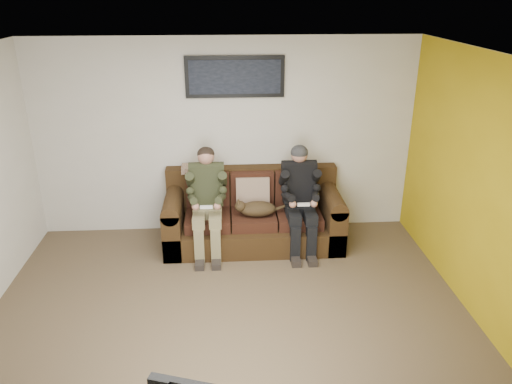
{
  "coord_description": "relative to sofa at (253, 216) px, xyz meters",
  "views": [
    {
      "loc": [
        -0.01,
        -4.11,
        3.15
      ],
      "look_at": [
        0.33,
        1.2,
        0.95
      ],
      "focal_mm": 35.0,
      "sensor_mm": 36.0,
      "label": 1
    }
  ],
  "objects": [
    {
      "name": "throw_pillow",
      "position": [
        0.0,
        0.04,
        0.31
      ],
      "size": [
        0.43,
        0.21,
        0.43
      ],
      "primitive_type": "cube",
      "rotation": [
        -0.21,
        0.0,
        0.0
      ],
      "color": "#957761",
      "rests_on": "sofa"
    },
    {
      "name": "accent_wall_right",
      "position": [
        2.16,
        -1.83,
        0.95
      ],
      "size": [
        0.0,
        4.5,
        4.5
      ],
      "primitive_type": "plane",
      "rotation": [
        1.57,
        0.0,
        -1.57
      ],
      "color": "#B99A12",
      "rests_on": "ground"
    },
    {
      "name": "sofa",
      "position": [
        0.0,
        0.0,
        0.0
      ],
      "size": [
        2.27,
        0.98,
        0.93
      ],
      "color": "#362210",
      "rests_on": "ground"
    },
    {
      "name": "person_right",
      "position": [
        0.59,
        -0.19,
        0.39
      ],
      "size": [
        0.51,
        0.86,
        1.32
      ],
      "color": "black",
      "rests_on": "sofa"
    },
    {
      "name": "cat",
      "position": [
        0.03,
        -0.22,
        0.2
      ],
      "size": [
        0.66,
        0.26,
        0.24
      ],
      "color": "#4B361D",
      "rests_on": "sofa"
    },
    {
      "name": "ceiling",
      "position": [
        -0.33,
        -1.83,
        2.25
      ],
      "size": [
        5.0,
        5.0,
        0.0
      ],
      "primitive_type": "plane",
      "rotation": [
        3.14,
        0.0,
        0.0
      ],
      "color": "silver",
      "rests_on": "ground"
    },
    {
      "name": "wall_right",
      "position": [
        2.17,
        -1.83,
        0.95
      ],
      "size": [
        0.0,
        4.5,
        4.5
      ],
      "primitive_type": "plane",
      "rotation": [
        1.57,
        0.0,
        -1.57
      ],
      "color": "beige",
      "rests_on": "ground"
    },
    {
      "name": "floor",
      "position": [
        -0.33,
        -1.83,
        -0.35
      ],
      "size": [
        5.0,
        5.0,
        0.0
      ],
      "primitive_type": "plane",
      "color": "brown",
      "rests_on": "ground"
    },
    {
      "name": "throw_blanket",
      "position": [
        -0.69,
        0.29,
        0.58
      ],
      "size": [
        0.46,
        0.23,
        0.08
      ],
      "primitive_type": "cube",
      "color": "#BFA58C",
      "rests_on": "sofa"
    },
    {
      "name": "wall_back",
      "position": [
        -0.33,
        0.42,
        0.95
      ],
      "size": [
        5.0,
        0.0,
        5.0
      ],
      "primitive_type": "plane",
      "rotation": [
        1.57,
        0.0,
        0.0
      ],
      "color": "beige",
      "rests_on": "ground"
    },
    {
      "name": "person_left",
      "position": [
        -0.59,
        -0.19,
        0.39
      ],
      "size": [
        0.51,
        0.87,
        1.31
      ],
      "color": "#847952",
      "rests_on": "sofa"
    },
    {
      "name": "framed_poster",
      "position": [
        -0.2,
        0.38,
        1.75
      ],
      "size": [
        1.25,
        0.05,
        0.52
      ],
      "color": "black",
      "rests_on": "wall_back"
    }
  ]
}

